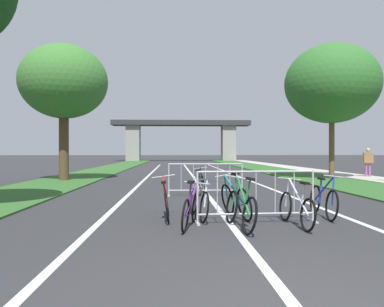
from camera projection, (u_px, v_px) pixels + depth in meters
The scene contains 20 objects.
grass_verge_left at pixel (107, 169), 30.02m from camera, with size 3.21×66.51×0.05m, color #2D5B26.
grass_verge_right at pixel (267, 169), 30.63m from camera, with size 3.21×66.51×0.05m, color #2D5B26.
sidewalk_path_right at pixel (299, 169), 30.75m from camera, with size 2.07×66.51×0.08m, color #ADA89E.
lane_stripe_center at pixel (193, 176), 22.36m from camera, with size 0.14×38.48×0.01m, color silver.
lane_stripe_right_lane at pixel (237, 176), 22.49m from camera, with size 0.14×38.48×0.01m, color silver.
lane_stripe_left_lane at pixel (148, 176), 22.24m from camera, with size 0.14×38.48×0.01m, color silver.
overpass_bridge at pixel (181, 133), 58.03m from camera, with size 20.92×3.40×6.15m.
tree_left_cypress_far at pixel (64, 82), 18.50m from camera, with size 4.23×4.23×6.65m.
tree_right_pine_near at pixel (332, 84), 19.61m from camera, with size 4.80×4.80×6.98m.
crowd_barrier_nearest at pixel (256, 197), 7.64m from camera, with size 2.45×0.56×1.05m.
crowd_barrier_second at pixel (206, 180), 12.27m from camera, with size 2.44×0.46×1.05m.
bicycle_white_0 at pixel (199, 202), 8.09m from camera, with size 0.59×1.65×0.91m.
bicycle_silver_1 at pixel (296, 208), 7.28m from camera, with size 0.50×1.69×0.92m.
bicycle_purple_2 at pixel (191, 209), 7.17m from camera, with size 0.63×1.63×0.91m.
bicycle_blue_3 at pixel (323, 200), 8.27m from camera, with size 0.43×1.69×0.96m.
bicycle_red_4 at pixel (166, 202), 8.02m from camera, with size 0.52×1.60×0.93m.
bicycle_green_5 at pixel (240, 209), 7.03m from camera, with size 0.49×1.75×0.98m.
bicycle_black_6 at pixel (201, 184), 12.81m from camera, with size 0.49×1.64×0.90m.
bicycle_teal_7 at pixel (235, 200), 8.19m from camera, with size 0.67×1.65×1.01m.
pedestrian_with_backpack at pixel (368, 160), 20.69m from camera, with size 0.57×0.39×1.63m.
Camera 1 is at (-1.12, -3.09, 1.43)m, focal length 35.54 mm.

